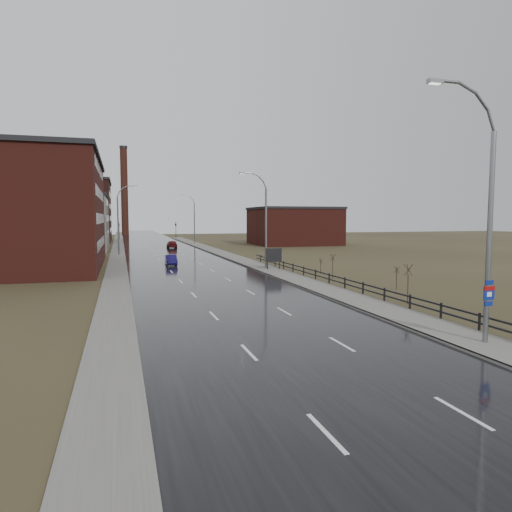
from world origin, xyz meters
TOP-DOWN VIEW (x-y plane):
  - ground at (0.00, 0.00)m, footprint 320.00×320.00m
  - road at (0.00, 60.00)m, footprint 14.00×300.00m
  - sidewalk_right at (8.60, 35.00)m, footprint 3.20×180.00m
  - curb_right at (7.08, 35.00)m, footprint 0.16×180.00m
  - sidewalk_left at (-8.20, 60.00)m, footprint 2.40×260.00m
  - warehouse_near at (-20.99, 45.00)m, footprint 22.44×28.56m
  - warehouse_mid at (-17.99, 78.00)m, footprint 16.32×20.40m
  - warehouse_far at (-22.99, 108.00)m, footprint 26.52×24.48m
  - building_right at (30.30, 82.00)m, footprint 18.36×16.32m
  - smokestack at (-6.00, 150.00)m, footprint 2.70×2.70m
  - streetlight_main at (8.47, 2.00)m, footprint 3.91×0.29m
  - streetlight_right_mid at (8.50, 36.00)m, footprint 3.36×0.28m
  - streetlight_left at (-7.70, 62.00)m, footprint 3.36×0.28m
  - streetlight_right_far at (8.50, 90.00)m, footprint 3.36×0.28m
  - guardrail at (10.30, 18.31)m, footprint 0.10×53.05m
  - shrub_c at (11.65, 12.18)m, footprint 0.67×0.70m
  - shrub_d at (14.65, 18.04)m, footprint 0.47×0.50m
  - shrub_e at (12.77, 26.34)m, footprint 0.58×0.61m
  - shrub_f at (13.18, 30.08)m, footprint 0.40×0.42m
  - billboard at (9.10, 34.03)m, footprint 1.89×0.17m
  - traffic_light_left at (-8.00, 120.00)m, footprint 0.58×2.73m
  - traffic_light_right at (8.00, 120.00)m, footprint 0.58×2.73m
  - car_near at (-1.55, 43.45)m, footprint 1.50×3.96m
  - car_far at (2.12, 76.58)m, footprint 1.89×4.61m

SIDE VIEW (x-z plane):
  - ground at x=0.00m, z-range 0.00..0.00m
  - road at x=0.00m, z-range 0.00..0.06m
  - sidewalk_left at x=-8.20m, z-range 0.00..0.12m
  - sidewalk_right at x=8.60m, z-range 0.00..0.18m
  - curb_right at x=7.08m, z-range 0.00..0.18m
  - car_near at x=-1.55m, z-range 0.00..1.29m
  - guardrail at x=10.30m, z-range 0.16..1.26m
  - car_far at x=2.12m, z-range 0.00..1.56m
  - shrub_f at x=13.18m, z-range 0.05..1.70m
  - shrub_d at x=14.65m, z-range 0.06..2.04m
  - shrub_e at x=12.77m, z-range 0.08..2.52m
  - shrub_c at x=11.65m, z-range 0.09..2.93m
  - billboard at x=9.10m, z-range 0.43..3.04m
  - building_right at x=30.30m, z-range 0.01..8.51m
  - traffic_light_left at x=-8.00m, z-range 1.95..7.25m
  - traffic_light_right at x=8.00m, z-range 1.95..7.25m
  - warehouse_mid at x=-17.99m, z-range 0.01..10.51m
  - streetlight_right_mid at x=8.50m, z-range 0.16..11.51m
  - streetlight_left at x=-7.70m, z-range 0.16..11.51m
  - streetlight_right_far at x=8.50m, z-range 0.16..11.51m
  - streetlight_main at x=8.47m, z-range 0.01..12.11m
  - warehouse_near at x=-20.99m, z-range 0.01..13.51m
  - warehouse_far at x=-22.99m, z-range 0.01..15.51m
  - smokestack at x=-6.00m, z-range 0.15..30.85m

